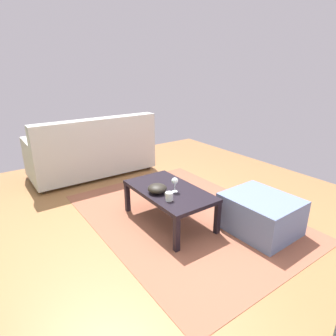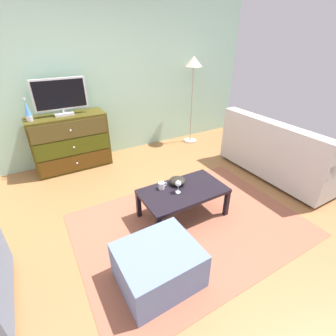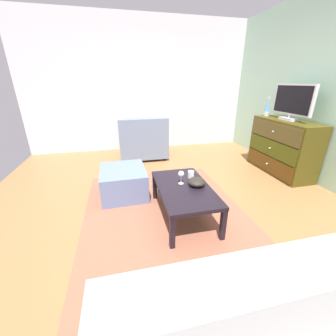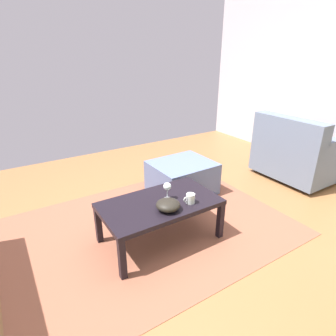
{
  "view_description": "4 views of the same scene",
  "coord_description": "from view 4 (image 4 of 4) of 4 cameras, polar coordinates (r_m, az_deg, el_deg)",
  "views": [
    {
      "loc": [
        -2.05,
        1.62,
        1.64
      ],
      "look_at": [
        0.05,
        0.13,
        0.71
      ],
      "focal_mm": 30.54,
      "sensor_mm": 36.0,
      "label": 1
    },
    {
      "loc": [
        -1.15,
        -1.98,
        2.01
      ],
      "look_at": [
        -0.02,
        -0.03,
        0.76
      ],
      "focal_mm": 25.9,
      "sensor_mm": 36.0,
      "label": 2
    },
    {
      "loc": [
        2.23,
        -0.66,
        1.48
      ],
      "look_at": [
        0.05,
        -0.15,
        0.56
      ],
      "focal_mm": 22.48,
      "sensor_mm": 36.0,
      "label": 3
    },
    {
      "loc": [
        1.28,
        1.82,
        1.6
      ],
      "look_at": [
        0.07,
        -0.1,
        0.64
      ],
      "focal_mm": 29.93,
      "sensor_mm": 36.0,
      "label": 4
    }
  ],
  "objects": [
    {
      "name": "wine_glass",
      "position": [
        2.42,
        -0.15,
        -3.89
      ],
      "size": [
        0.07,
        0.07,
        0.16
      ],
      "color": "silver",
      "rests_on": "coffee_table"
    },
    {
      "name": "bowl_decorative",
      "position": [
        2.3,
        0.02,
        -7.52
      ],
      "size": [
        0.2,
        0.2,
        0.09
      ],
      "primitive_type": "ellipsoid",
      "color": "black",
      "rests_on": "coffee_table"
    },
    {
      "name": "area_rug",
      "position": [
        2.79,
        -3.47,
        -11.9
      ],
      "size": [
        2.6,
        1.9,
        0.01
      ],
      "primitive_type": "cube",
      "color": "#92543E",
      "rests_on": "ground_plane"
    },
    {
      "name": "ground_plane",
      "position": [
        2.75,
        2.36,
        -13.16
      ],
      "size": [
        5.99,
        5.14,
        0.05
      ],
      "primitive_type": "cube",
      "color": "#95643A"
    },
    {
      "name": "mug",
      "position": [
        2.4,
        4.6,
        -6.2
      ],
      "size": [
        0.11,
        0.08,
        0.08
      ],
      "color": "silver",
      "rests_on": "coffee_table"
    },
    {
      "name": "armchair",
      "position": [
        4.04,
        24.69,
        2.74
      ],
      "size": [
        0.8,
        0.94,
        0.85
      ],
      "color": "#332319",
      "rests_on": "ground_plane"
    },
    {
      "name": "coffee_table",
      "position": [
        2.45,
        -1.65,
        -7.82
      ],
      "size": [
        1.02,
        0.58,
        0.39
      ],
      "color": "black",
      "rests_on": "ground_plane"
    },
    {
      "name": "ottoman",
      "position": [
        3.35,
        2.86,
        -1.93
      ],
      "size": [
        0.71,
        0.62,
        0.38
      ],
      "primitive_type": "cube",
      "rotation": [
        0.0,
        0.0,
        0.02
      ],
      "color": "slate",
      "rests_on": "ground_plane"
    }
  ]
}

